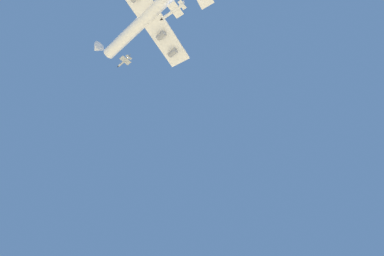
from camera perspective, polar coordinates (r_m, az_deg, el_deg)
carrier_jet at (r=153.21m, az=-8.99°, el=22.19°), size 78.95×59.49×21.84m
chase_jet_lead at (r=145.26m, az=-4.01°, el=23.15°), size 15.22×8.10×4.00m
chase_jet_left_wing at (r=216.01m, az=-14.02°, el=13.36°), size 15.28×8.50×4.00m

